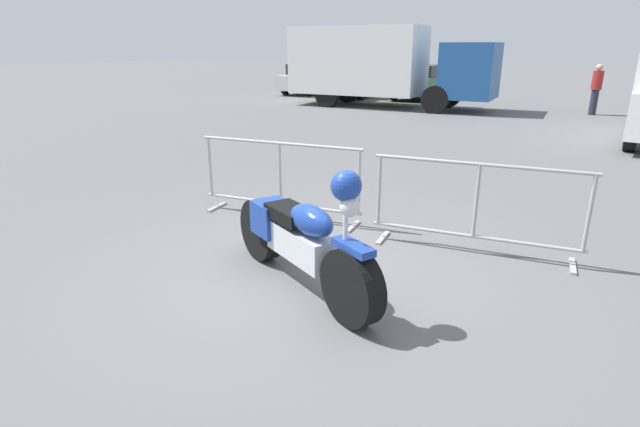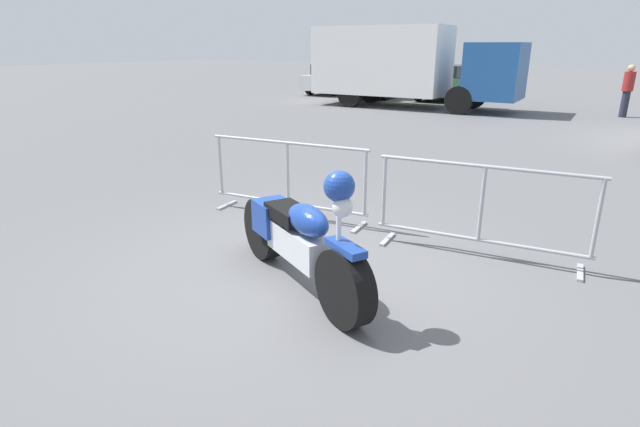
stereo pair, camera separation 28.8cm
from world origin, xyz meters
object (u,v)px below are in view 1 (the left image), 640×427
crowd_barrier_near (280,179)px  box_truck (380,63)px  motorcycle (300,239)px  crowd_barrier_far (476,207)px  pedestrian (596,87)px  parked_car_yellow (360,81)px  parked_car_green (421,81)px  parked_car_silver (312,79)px

crowd_barrier_near → box_truck: box_truck is taller
motorcycle → crowd_barrier_near: bearing=156.2°
crowd_barrier_far → pedestrian: bearing=86.0°
parked_car_yellow → parked_car_green: (2.76, 0.60, 0.02)m
crowd_barrier_near → parked_car_silver: 18.91m
parked_car_silver → pedestrian: (12.46, -2.43, 0.20)m
crowd_barrier_near → parked_car_yellow: 17.39m
parked_car_silver → pedestrian: 12.70m
parked_car_green → pedestrian: size_ratio=2.58×
box_truck → parked_car_silver: 6.36m
crowd_barrier_near → pedestrian: size_ratio=1.40×
parked_car_silver → parked_car_yellow: (2.76, -0.43, 0.00)m
pedestrian → motorcycle: bearing=-118.1°
crowd_barrier_far → parked_car_green: parked_car_green is taller
crowd_barrier_near → motorcycle: bearing=-52.0°
box_truck → pedestrian: (7.41, 1.32, -0.72)m
parked_car_green → pedestrian: bearing=-109.4°
motorcycle → parked_car_silver: (-10.14, 18.41, 0.21)m
motorcycle → parked_car_yellow: 19.44m
crowd_barrier_near → parked_car_yellow: size_ratio=0.56×
crowd_barrier_near → crowd_barrier_far: size_ratio=1.00×
parked_car_green → pedestrian: (6.94, -2.60, 0.18)m
crowd_barrier_far → box_truck: bearing=116.3°
pedestrian → box_truck: bearing=170.3°
box_truck → pedestrian: size_ratio=4.58×
box_truck → pedestrian: 7.56m
crowd_barrier_near → parked_car_silver: parked_car_silver is taller
parked_car_green → pedestrian: pedestrian is taller
parked_car_silver → crowd_barrier_far: bearing=-144.4°
parked_car_silver → parked_car_green: size_ratio=0.96×
motorcycle → parked_car_green: 19.15m
parked_car_green → crowd_barrier_near: bearing=-167.7°
motorcycle → crowd_barrier_near: motorcycle is taller
crowd_barrier_far → parked_car_green: size_ratio=0.54×
crowd_barrier_near → parked_car_yellow: (-6.07, 16.29, 0.17)m
crowd_barrier_near → pedestrian: 14.75m
box_truck → parked_car_silver: box_truck is taller
crowd_barrier_far → parked_car_green: 17.91m
pedestrian → parked_car_yellow: bearing=148.5°
parked_car_green → box_truck: bearing=174.4°
parked_car_yellow → pedestrian: (9.70, -2.00, 0.20)m
pedestrian → parked_car_silver: bearing=149.1°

